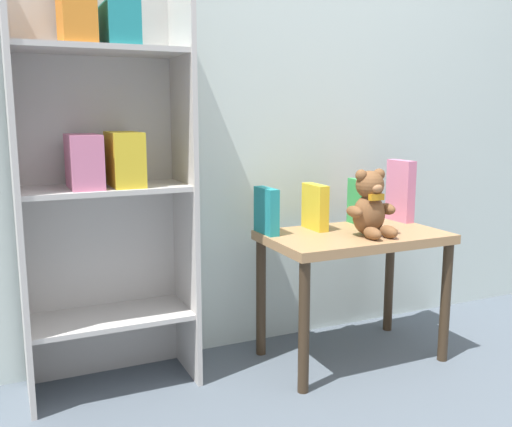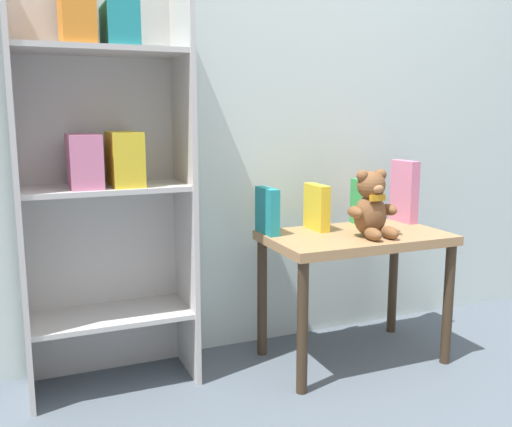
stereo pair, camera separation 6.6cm
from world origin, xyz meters
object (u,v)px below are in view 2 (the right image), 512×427
object	(u,v)px
display_table	(355,252)
teddy_bear	(372,206)
book_standing_yellow	(317,207)
book_standing_teal	(267,211)
book_standing_green	(361,203)
book_standing_pink	(404,191)
bookshelf_side	(102,161)

from	to	relation	value
display_table	teddy_bear	distance (m)	0.21
book_standing_yellow	book_standing_teal	bearing A→B (deg)	178.21
book_standing_green	book_standing_yellow	bearing A→B (deg)	-176.35
book_standing_yellow	book_standing_pink	world-z (taller)	book_standing_pink
book_standing_teal	book_standing_green	distance (m)	0.43
bookshelf_side	book_standing_teal	size ratio (longest dim) A/B	8.09
book_standing_green	bookshelf_side	bearing A→B (deg)	178.58
display_table	book_standing_teal	bearing A→B (deg)	157.88
bookshelf_side	book_standing_pink	xyz separation A→B (m)	(1.26, -0.06, -0.17)
book_standing_teal	book_standing_pink	xyz separation A→B (m)	(0.64, -0.00, 0.04)
book_standing_teal	book_standing_green	world-z (taller)	book_standing_green
bookshelf_side	book_standing_pink	size ratio (longest dim) A/B	5.50
bookshelf_side	book_standing_teal	xyz separation A→B (m)	(0.61, -0.06, -0.21)
book_standing_yellow	teddy_bear	bearing A→B (deg)	-54.44
book_standing_teal	book_standing_pink	bearing A→B (deg)	-1.19
book_standing_pink	bookshelf_side	bearing A→B (deg)	174.99
book_standing_teal	book_standing_yellow	world-z (taller)	book_standing_yellow
teddy_bear	display_table	bearing A→B (deg)	113.11
bookshelf_side	display_table	distance (m)	1.02
bookshelf_side	book_standing_yellow	xyz separation A→B (m)	(0.83, -0.07, -0.21)
book_standing_green	teddy_bear	bearing A→B (deg)	-110.39
display_table	teddy_bear	size ratio (longest dim) A/B	2.75
display_table	book_standing_green	xyz separation A→B (m)	(0.11, 0.13, 0.17)
bookshelf_side	teddy_bear	world-z (taller)	bookshelf_side
book_standing_green	book_standing_pink	size ratio (longest dim) A/B	0.72
display_table	book_standing_yellow	xyz separation A→B (m)	(-0.11, 0.12, 0.17)
bookshelf_side	book_standing_green	distance (m)	1.06
book_standing_teal	teddy_bear	bearing A→B (deg)	-30.21
book_standing_yellow	book_standing_green	distance (m)	0.22
teddy_bear	book_standing_pink	world-z (taller)	book_standing_pink
book_standing_teal	book_standing_green	xyz separation A→B (m)	(0.43, 0.00, 0.01)
teddy_bear	book_standing_green	world-z (taller)	teddy_bear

